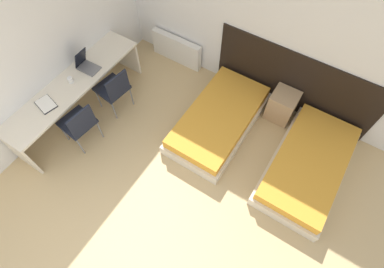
# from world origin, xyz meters

# --- Properties ---
(wall_back) EXTENTS (5.47, 0.05, 2.70)m
(wall_back) POSITION_xyz_m (0.00, 3.67, 1.35)
(wall_back) COLOR white
(wall_back) RESTS_ON ground_plane
(wall_left) EXTENTS (0.05, 4.65, 2.70)m
(wall_left) POSITION_xyz_m (-2.26, 1.82, 1.35)
(wall_left) COLOR white
(wall_left) RESTS_ON ground_plane
(headboard_panel) EXTENTS (2.60, 0.03, 1.14)m
(headboard_panel) POSITION_xyz_m (0.84, 3.63, 0.57)
(headboard_panel) COLOR black
(headboard_panel) RESTS_ON ground_plane
(bed_near_window) EXTENTS (1.00, 1.87, 0.34)m
(bed_near_window) POSITION_xyz_m (0.09, 2.67, 0.17)
(bed_near_window) COLOR beige
(bed_near_window) RESTS_ON ground_plane
(bed_near_door) EXTENTS (1.00, 1.87, 0.34)m
(bed_near_door) POSITION_xyz_m (1.60, 2.67, 0.17)
(bed_near_door) COLOR beige
(bed_near_door) RESTS_ON ground_plane
(nightstand) EXTENTS (0.40, 0.41, 0.52)m
(nightstand) POSITION_xyz_m (0.84, 3.40, 0.26)
(nightstand) COLOR tan
(nightstand) RESTS_ON ground_plane
(radiator) EXTENTS (1.00, 0.12, 0.52)m
(radiator) POSITION_xyz_m (-1.32, 3.55, 0.26)
(radiator) COLOR silver
(radiator) RESTS_ON ground_plane
(desk) EXTENTS (0.57, 2.44, 0.72)m
(desk) POSITION_xyz_m (-1.95, 1.70, 0.58)
(desk) COLOR beige
(desk) RESTS_ON ground_plane
(chair_near_laptop) EXTENTS (0.50, 0.50, 0.86)m
(chair_near_laptop) POSITION_xyz_m (-1.52, 2.09, 0.50)
(chair_near_laptop) COLOR black
(chair_near_laptop) RESTS_ON ground_plane
(chair_near_notebook) EXTENTS (0.50, 0.50, 0.86)m
(chair_near_notebook) POSITION_xyz_m (-1.52, 1.30, 0.50)
(chair_near_notebook) COLOR black
(chair_near_notebook) RESTS_ON ground_plane
(laptop) EXTENTS (0.34, 0.24, 0.33)m
(laptop) POSITION_xyz_m (-1.97, 2.06, 0.79)
(laptop) COLOR slate
(laptop) RESTS_ON desk
(open_notebook) EXTENTS (0.35, 0.28, 0.02)m
(open_notebook) POSITION_xyz_m (-1.97, 1.21, 0.73)
(open_notebook) COLOR black
(open_notebook) RESTS_ON desk
(mug) EXTENTS (0.08, 0.08, 0.09)m
(mug) POSITION_xyz_m (-1.97, 1.72, 0.77)
(mug) COLOR white
(mug) RESTS_ON desk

